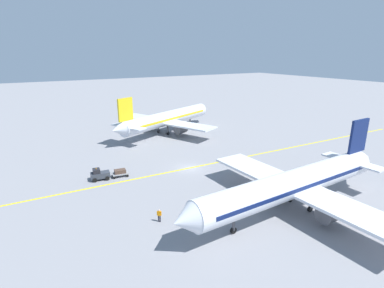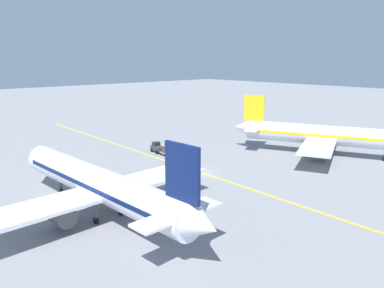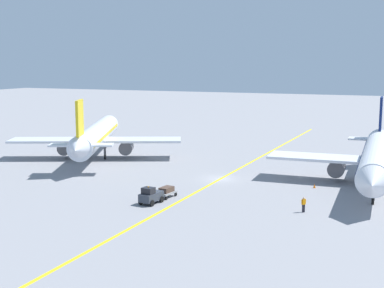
{
  "view_description": "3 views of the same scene",
  "coord_description": "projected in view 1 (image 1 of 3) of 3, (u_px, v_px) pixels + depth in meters",
  "views": [
    {
      "loc": [
        43.61,
        -24.91,
        19.83
      ],
      "look_at": [
        -2.92,
        2.25,
        3.42
      ],
      "focal_mm": 28.0,
      "sensor_mm": 36.0,
      "label": 1
    },
    {
      "loc": [
        38.94,
        40.69,
        17.44
      ],
      "look_at": [
        0.67,
        -1.4,
        4.49
      ],
      "focal_mm": 35.0,
      "sensor_mm": 36.0,
      "label": 2
    },
    {
      "loc": [
        23.97,
        -67.32,
        15.78
      ],
      "look_at": [
        -5.59,
        3.27,
        4.04
      ],
      "focal_mm": 50.0,
      "sensor_mm": 36.0,
      "label": 3
    }
  ],
  "objects": [
    {
      "name": "baggage_cart_trailing",
      "position": [
        120.0,
        172.0,
        49.91
      ],
      "size": [
        1.72,
        2.76,
        1.24
      ],
      "color": "gray",
      "rests_on": "ground"
    },
    {
      "name": "airplane_adjacent_stand",
      "position": [
        295.0,
        184.0,
        38.43
      ],
      "size": [
        28.19,
        35.5,
        10.6
      ],
      "color": "silver",
      "rests_on": "ground"
    },
    {
      "name": "airplane_at_gate",
      "position": [
        167.0,
        119.0,
        76.57
      ],
      "size": [
        27.74,
        33.73,
        10.6
      ],
      "color": "silver",
      "rests_on": "ground"
    },
    {
      "name": "traffic_cone_near_nose",
      "position": [
        231.0,
        195.0,
        43.0
      ],
      "size": [
        0.32,
        0.32,
        0.55
      ],
      "primitive_type": "cone",
      "color": "orange",
      "rests_on": "ground"
    },
    {
      "name": "apron_yellow_centreline",
      "position": [
        189.0,
        168.0,
        53.82
      ],
      "size": [
        3.4,
        119.97,
        0.01
      ],
      "primitive_type": "cube",
      "rotation": [
        0.0,
        0.0,
        -0.03
      ],
      "color": "yellow",
      "rests_on": "ground"
    },
    {
      "name": "baggage_tug_dark",
      "position": [
        100.0,
        175.0,
        48.64
      ],
      "size": [
        2.07,
        3.17,
        2.11
      ],
      "color": "#333842",
      "rests_on": "ground"
    },
    {
      "name": "ground_plane",
      "position": [
        189.0,
        168.0,
        53.82
      ],
      "size": [
        400.0,
        400.0,
        0.0
      ],
      "primitive_type": "plane",
      "color": "gray"
    },
    {
      "name": "ground_crew_worker",
      "position": [
        159.0,
        215.0,
        36.44
      ],
      "size": [
        0.41,
        0.47,
        1.68
      ],
      "color": "#23232D",
      "rests_on": "ground"
    }
  ]
}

